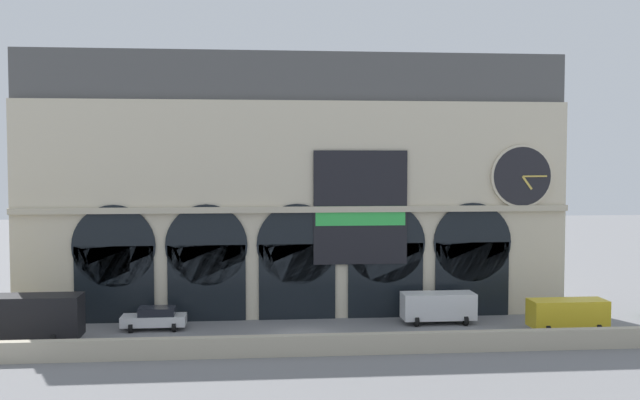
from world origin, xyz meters
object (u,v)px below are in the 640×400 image
box_truck_west (23,318)px  van_east (568,314)px  car_midwest (155,318)px  van_mideast (438,306)px

box_truck_west → van_east: (35.99, 0.02, -0.45)m
box_truck_west → car_midwest: bearing=22.9°
box_truck_west → van_east: 35.99m
car_midwest → van_mideast: 20.02m
car_midwest → van_east: 28.35m
box_truck_west → van_mideast: box_truck_west is taller
car_midwest → van_east: bearing=-6.7°
box_truck_west → van_mideast: (27.84, 3.39, -0.45)m
van_east → box_truck_west: bearing=-180.0°
box_truck_west → van_mideast: bearing=6.9°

